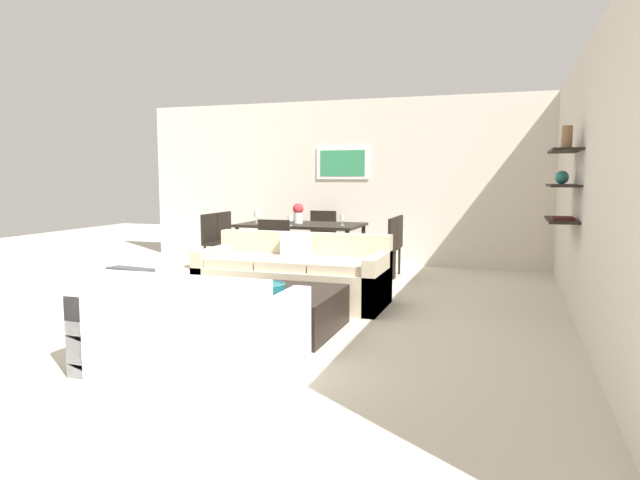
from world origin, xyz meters
TOP-DOWN VIEW (x-y plane):
  - ground_plane at (0.00, 0.00)m, footprint 18.00×18.00m
  - back_wall_unit at (0.29, 3.53)m, footprint 8.40×0.09m
  - right_wall_shelf_unit at (3.03, 0.60)m, footprint 0.34×8.20m
  - sofa_beige at (0.04, 0.34)m, footprint 2.13×0.90m
  - loveseat_white at (0.15, -2.06)m, footprint 1.55×0.90m
  - coffee_table at (0.36, -0.83)m, footprint 1.04×1.06m
  - decorative_bowl at (0.26, -0.89)m, footprint 0.32×0.32m
  - apple_on_coffee_table at (0.17, -0.76)m, footprint 0.07×0.07m
  - dining_table at (-0.56, 2.19)m, footprint 1.79×1.02m
  - dining_chair_right_far at (0.74, 2.42)m, footprint 0.44×0.44m
  - dining_chair_right_near at (0.74, 1.96)m, footprint 0.44×0.44m
  - dining_chair_foot at (-0.56, 1.27)m, footprint 0.44×0.44m
  - dining_chair_head at (-0.56, 3.10)m, footprint 0.44×0.44m
  - dining_chair_left_near at (-1.86, 1.96)m, footprint 0.44×0.44m
  - dining_chair_left_far at (-1.86, 2.42)m, footprint 0.44×0.44m
  - wine_glass_left_near at (-1.23, 2.06)m, footprint 0.08×0.08m
  - wine_glass_right_near at (0.11, 2.06)m, footprint 0.06×0.06m
  - wine_glass_foot at (-0.56, 1.74)m, footprint 0.07×0.07m
  - centerpiece_vase at (-0.61, 2.20)m, footprint 0.16×0.16m

SIDE VIEW (x-z plane):
  - ground_plane at x=0.00m, z-range 0.00..0.00m
  - coffee_table at x=0.36m, z-range 0.00..0.38m
  - sofa_beige at x=0.04m, z-range -0.10..0.68m
  - loveseat_white at x=0.15m, z-range -0.10..0.68m
  - apple_on_coffee_table at x=0.17m, z-range 0.38..0.45m
  - decorative_bowl at x=0.26m, z-range 0.38..0.46m
  - dining_chair_right_far at x=0.74m, z-range 0.06..0.94m
  - dining_chair_right_near at x=0.74m, z-range 0.06..0.94m
  - dining_chair_foot at x=-0.56m, z-range 0.06..0.94m
  - dining_chair_head at x=-0.56m, z-range 0.06..0.94m
  - dining_chair_left_near at x=-1.86m, z-range 0.06..0.94m
  - dining_chair_left_far at x=-1.86m, z-range 0.06..0.94m
  - dining_table at x=-0.56m, z-range 0.31..1.06m
  - wine_glass_foot at x=-0.56m, z-range 0.78..0.92m
  - wine_glass_right_near at x=0.11m, z-range 0.78..0.93m
  - wine_glass_left_near at x=-1.23m, z-range 0.79..0.97m
  - centerpiece_vase at x=-0.61m, z-range 0.76..1.06m
  - right_wall_shelf_unit at x=3.03m, z-range 0.00..2.70m
  - back_wall_unit at x=0.29m, z-range 0.00..2.70m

